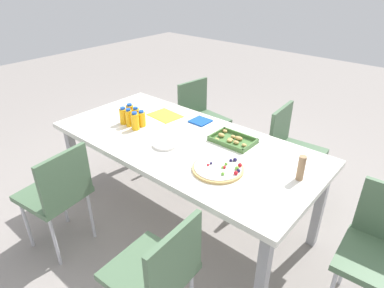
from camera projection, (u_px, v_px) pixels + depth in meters
ground_plane at (185, 216)px, 2.80m from camera, size 12.00×12.00×0.00m
party_table at (184, 147)px, 2.48m from camera, size 2.03×0.96×0.73m
chair_near_right at (158, 271)px, 1.69m from camera, size 0.42×0.42×0.83m
chair_end at (383, 248)px, 1.82m from camera, size 0.42×0.42×0.83m
chair_near_left at (58, 191)px, 2.28m from camera, size 0.45×0.45×0.83m
chair_far_left at (200, 114)px, 3.42m from camera, size 0.45×0.45×0.83m
chair_far_right at (291, 146)px, 2.84m from camera, size 0.43×0.43×0.83m
juice_bottle_0 at (123, 116)px, 2.67m from camera, size 0.06×0.06×0.14m
juice_bottle_1 at (129, 118)px, 2.63m from camera, size 0.06×0.06×0.15m
juice_bottle_2 at (135, 121)px, 2.58m from camera, size 0.06×0.06×0.15m
juice_bottle_3 at (130, 113)px, 2.72m from camera, size 0.06×0.06×0.15m
juice_bottle_4 at (136, 116)px, 2.68m from camera, size 0.06×0.06×0.14m
juice_bottle_5 at (142, 119)px, 2.63m from camera, size 0.06×0.06×0.13m
fruit_pizza at (219, 168)px, 2.09m from camera, size 0.33×0.33×0.05m
snack_tray at (232, 140)px, 2.42m from camera, size 0.31×0.21×0.04m
plate_stack at (165, 144)px, 2.37m from camera, size 0.18×0.18×0.02m
napkin_stack at (200, 121)px, 2.73m from camera, size 0.15×0.15×0.01m
cardboard_tube at (301, 168)px, 1.97m from camera, size 0.04×0.04×0.16m
paper_folder at (165, 115)px, 2.84m from camera, size 0.28×0.22×0.01m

